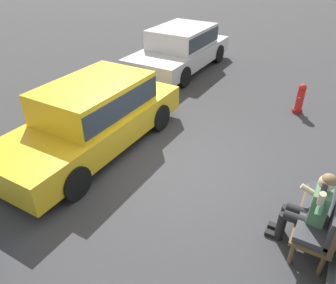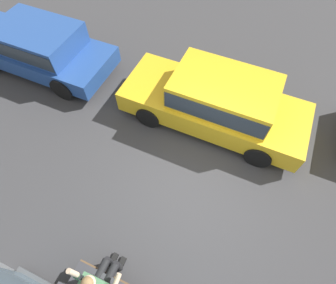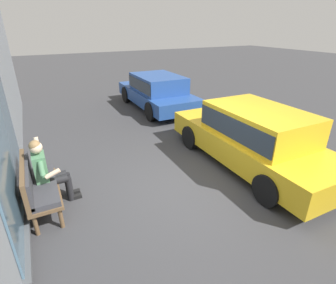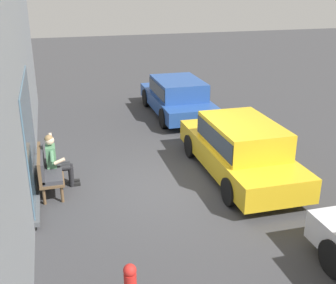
{
  "view_description": "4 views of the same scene",
  "coord_description": "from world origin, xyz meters",
  "views": [
    {
      "loc": [
        4.75,
        2.6,
        3.95
      ],
      "look_at": [
        0.96,
        0.46,
        1.23
      ],
      "focal_mm": 35.0,
      "sensor_mm": 36.0,
      "label": 1
    },
    {
      "loc": [
        -0.45,
        2.6,
        5.62
      ],
      "look_at": [
        0.66,
        0.03,
        1.22
      ],
      "focal_mm": 28.0,
      "sensor_mm": 36.0,
      "label": 2
    },
    {
      "loc": [
        -4.01,
        2.6,
        3.2
      ],
      "look_at": [
        0.44,
        0.31,
        0.93
      ],
      "focal_mm": 28.0,
      "sensor_mm": 36.0,
      "label": 3
    },
    {
      "loc": [
        -8.8,
        2.6,
        4.7
      ],
      "look_at": [
        -0.12,
        0.15,
        1.22
      ],
      "focal_mm": 45.0,
      "sensor_mm": 36.0,
      "label": 4
    }
  ],
  "objects": [
    {
      "name": "ground_plane",
      "position": [
        0.0,
        0.0,
        0.0
      ],
      "size": [
        60.0,
        60.0,
        0.0
      ],
      "primitive_type": "plane",
      "color": "#38383A"
    },
    {
      "name": "parked_car_far",
      "position": [
        5.52,
        -1.8,
        0.76
      ],
      "size": [
        4.43,
        1.93,
        1.36
      ],
      "color": "#23478E",
      "rests_on": "ground_plane"
    },
    {
      "name": "person_on_phone",
      "position": [
        0.77,
        2.67,
        0.7
      ],
      "size": [
        0.73,
        0.74,
        1.34
      ],
      "color": "black",
      "rests_on": "ground_plane"
    },
    {
      "name": "parked_car_mid",
      "position": [
        0.14,
        -1.81,
        0.8
      ],
      "size": [
        4.6,
        1.87,
        1.47
      ],
      "color": "gold",
      "rests_on": "ground_plane"
    }
  ]
}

